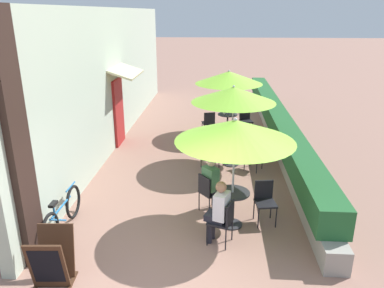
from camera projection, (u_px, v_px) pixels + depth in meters
The scene contains 23 objects.
ground_plane at pixel (166, 287), 5.88m from camera, with size 120.00×120.00×0.00m, color #936B5B.
cafe_facade_wall at pixel (117, 76), 12.18m from camera, with size 0.98×14.81×4.20m.
planter_hedge at pixel (277, 125), 12.39m from camera, with size 0.60×13.81×1.01m.
patio_table_near at pixel (232, 203), 7.42m from camera, with size 0.68×0.68×0.74m.
patio_umbrella_near at pixel (235, 131), 6.92m from camera, with size 2.26×2.26×2.25m.
cafe_chair_near_left at pixel (224, 219), 6.80m from camera, with size 0.52×0.52×0.87m.
seated_patron_near_left at pixel (219, 210), 6.79m from camera, with size 0.49×0.44×1.25m.
cafe_chair_near_right at pixel (265, 199), 7.54m from camera, with size 0.46×0.46×0.87m.
cafe_chair_near_back at pixel (208, 190), 7.89m from camera, with size 0.56×0.56×0.87m.
seated_patron_near_back at pixel (212, 182), 7.90m from camera, with size 0.51×0.50×1.25m.
patio_table_mid at pixel (232, 148), 10.41m from camera, with size 0.68×0.68×0.74m.
patio_umbrella_mid at pixel (234, 95), 9.91m from camera, with size 2.26×2.26×2.25m.
cafe_chair_mid_left at pixel (212, 152), 10.06m from camera, with size 0.55×0.55×0.87m.
cafe_chair_mid_right at pixel (255, 151), 10.11m from camera, with size 0.55×0.55×0.87m.
cafe_chair_mid_back at pixel (228, 139), 11.05m from camera, with size 0.40×0.40×0.87m.
coffee_cup_mid at pixel (236, 138), 10.29m from camera, with size 0.07×0.07×0.09m.
patio_table_far at pixel (227, 121), 12.99m from camera, with size 0.68×0.68×0.74m.
patio_umbrella_far at pixel (229, 78), 12.49m from camera, with size 2.26×2.26×2.25m.
cafe_chair_far_left at pixel (246, 119), 13.16m from camera, with size 0.48×0.48×0.87m.
cafe_chair_far_right at pixel (209, 122), 12.80m from camera, with size 0.48×0.48×0.87m.
coffee_cup_far at pixel (224, 113), 12.89m from camera, with size 0.07×0.07×0.09m.
bicycle_leaning at pixel (62, 215), 7.23m from camera, with size 0.10×1.82×0.79m.
menu_board at pixel (52, 259), 5.82m from camera, with size 0.62×0.67×0.90m.
Camera 1 is at (0.74, -4.75, 4.08)m, focal length 35.00 mm.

